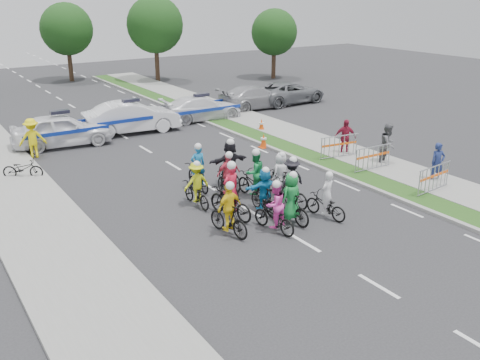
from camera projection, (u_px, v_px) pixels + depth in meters
ground at (305, 243)px, 16.31m from camera, size 90.00×90.00×0.00m
curb_right at (322, 169)px, 22.85m from camera, size 0.20×60.00×0.12m
grass_strip at (335, 166)px, 23.21m from camera, size 1.20×60.00×0.11m
sidewalk_right at (364, 159)px, 24.13m from camera, size 2.40×60.00×0.13m
sidewalk_left at (45, 232)px, 16.89m from camera, size 3.00×60.00×0.13m
rider_0 at (326, 202)px, 17.93m from camera, size 0.86×1.72×1.68m
rider_1 at (291, 203)px, 17.49m from camera, size 0.82×1.78×1.83m
rider_2 at (274, 212)px, 16.88m from camera, size 0.89×1.80×1.76m
rider_3 at (229, 214)px, 16.64m from camera, size 0.96×1.78×1.81m
rider_4 at (291, 186)px, 18.95m from camera, size 1.04×1.83×1.84m
rider_5 at (264, 193)px, 18.24m from camera, size 1.38×1.65×1.70m
rider_6 at (230, 199)px, 17.92m from camera, size 1.04×2.08×2.03m
rider_7 at (280, 178)px, 19.89m from camera, size 0.77×1.67×1.71m
rider_8 at (254, 180)px, 19.59m from camera, size 0.85×1.93×1.92m
rider_9 at (228, 180)px, 19.56m from camera, size 0.95×1.78×1.82m
rider_10 at (196, 188)px, 18.87m from camera, size 0.95×1.68×1.71m
rider_11 at (230, 168)px, 20.53m from camera, size 1.63×1.95×2.00m
rider_12 at (198, 174)px, 20.49m from camera, size 0.80×1.88×1.87m
police_car_0 at (62, 130)px, 26.06m from camera, size 4.95×2.47×1.62m
police_car_1 at (132, 117)px, 28.51m from camera, size 5.22×2.31×1.66m
police_car_2 at (202, 108)px, 31.32m from camera, size 4.98×2.38×1.40m
civilian_sedan at (255, 97)px, 34.27m from camera, size 5.07×2.14×1.46m
civilian_suv at (289, 92)px, 35.89m from camera, size 5.32×2.63×1.45m
spectator_0 at (438, 163)px, 21.16m from camera, size 0.69×0.57×1.62m
spectator_1 at (388, 144)px, 23.29m from camera, size 1.07×0.95×1.83m
spectator_2 at (345, 137)px, 24.63m from camera, size 1.06×0.87×1.69m
marshal_hiviz at (32, 138)px, 24.24m from camera, size 1.28×0.88×1.82m
barrier_0 at (434, 180)px, 20.03m from camera, size 2.04×0.71×1.12m
barrier_1 at (373, 159)px, 22.46m from camera, size 2.01×0.56×1.12m
barrier_2 at (339, 148)px, 24.07m from camera, size 2.05×0.77×1.12m
cone_0 at (264, 141)px, 25.96m from camera, size 0.40×0.40×0.70m
cone_1 at (261, 125)px, 28.89m from camera, size 0.40×0.40×0.70m
parked_bike at (23, 169)px, 21.69m from camera, size 1.68×1.31×0.85m
tree_1 at (155, 25)px, 43.04m from camera, size 4.55×4.55×6.82m
tree_2 at (274, 32)px, 44.75m from camera, size 3.85×3.85×5.77m
tree_4 at (67, 29)px, 43.23m from camera, size 4.20×4.20×6.30m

